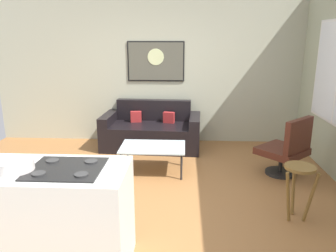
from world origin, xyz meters
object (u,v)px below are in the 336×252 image
bar_stool (299,178)px  mixing_bowl (16,166)px  wall_painting (156,61)px  coffee_table (153,148)px  armchair (287,148)px  couch (152,132)px

bar_stool → mixing_bowl: mixing_bowl is taller
bar_stool → wall_painting: wall_painting is taller
coffee_table → bar_stool: bar_stool is taller
coffee_table → armchair: size_ratio=1.07×
couch → mixing_bowl: size_ratio=6.32×
mixing_bowl → armchair: bearing=37.3°
coffee_table → mixing_bowl: (-0.89, -2.22, 0.60)m
armchair → mixing_bowl: mixing_bowl is taller
coffee_table → mixing_bowl: size_ratio=3.37×
couch → armchair: size_ratio=2.02×
couch → bar_stool: size_ratio=2.82×
armchair → bar_stool: size_ratio=1.40×
couch → coffee_table: bearing=-83.3°
couch → armchair: (2.10, -1.19, 0.13)m
bar_stool → armchair: bearing=79.1°
coffee_table → mixing_bowl: bearing=-111.8°
couch → wall_painting: 1.32m
armchair → bar_stool: armchair is taller
armchair → wall_painting: (-2.04, 1.62, 1.12)m
armchair → wall_painting: wall_painting is taller
coffee_table → wall_painting: wall_painting is taller
bar_stool → mixing_bowl: (-2.62, -0.97, 0.48)m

